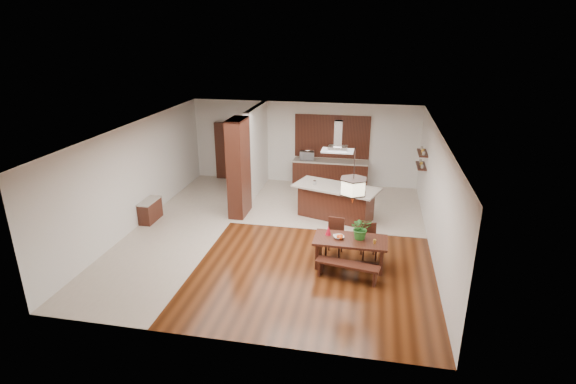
% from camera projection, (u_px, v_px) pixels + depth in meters
% --- Properties ---
extents(room_shell, '(9.00, 9.04, 2.92)m').
position_uv_depth(room_shell, '(277.00, 162.00, 11.53)').
color(room_shell, '#37180A').
rests_on(room_shell, ground).
extents(tile_hallway, '(2.50, 9.00, 0.01)m').
position_uv_depth(tile_hallway, '(183.00, 226.00, 12.73)').
color(tile_hallway, beige).
rests_on(tile_hallway, ground).
extents(tile_kitchen, '(5.50, 4.00, 0.01)m').
position_uv_depth(tile_kitchen, '(332.00, 204.00, 14.32)').
color(tile_kitchen, beige).
rests_on(tile_kitchen, ground).
extents(soffit_band, '(8.00, 9.00, 0.02)m').
position_uv_depth(soffit_band, '(276.00, 130.00, 11.25)').
color(soffit_band, '#3E220F').
rests_on(soffit_band, room_shell).
extents(partition_pier, '(0.45, 1.00, 2.90)m').
position_uv_depth(partition_pier, '(239.00, 168.00, 13.10)').
color(partition_pier, black).
rests_on(partition_pier, ground).
extents(partition_stub, '(0.18, 2.40, 2.90)m').
position_uv_depth(partition_stub, '(257.00, 150.00, 15.03)').
color(partition_stub, silver).
rests_on(partition_stub, ground).
extents(hallway_console, '(0.37, 0.88, 0.63)m').
position_uv_depth(hallway_console, '(150.00, 211.00, 13.00)').
color(hallway_console, black).
rests_on(hallway_console, ground).
extents(hallway_doorway, '(1.10, 0.20, 2.10)m').
position_uv_depth(hallway_doorway, '(230.00, 151.00, 16.42)').
color(hallway_doorway, black).
rests_on(hallway_doorway, ground).
extents(rear_counter, '(2.60, 0.62, 0.95)m').
position_uv_depth(rear_counter, '(330.00, 174.00, 15.77)').
color(rear_counter, black).
rests_on(rear_counter, ground).
extents(kitchen_window, '(2.60, 0.08, 1.50)m').
position_uv_depth(kitchen_window, '(332.00, 136.00, 15.57)').
color(kitchen_window, '#A46231').
rests_on(kitchen_window, room_shell).
extents(shelf_lower, '(0.26, 0.90, 0.04)m').
position_uv_depth(shelf_lower, '(421.00, 166.00, 13.46)').
color(shelf_lower, black).
rests_on(shelf_lower, room_shell).
extents(shelf_upper, '(0.26, 0.90, 0.04)m').
position_uv_depth(shelf_upper, '(422.00, 153.00, 13.33)').
color(shelf_upper, black).
rests_on(shelf_upper, room_shell).
extents(dining_table, '(1.70, 0.87, 0.70)m').
position_uv_depth(dining_table, '(350.00, 246.00, 10.44)').
color(dining_table, black).
rests_on(dining_table, ground).
extents(dining_bench, '(1.45, 0.56, 0.40)m').
position_uv_depth(dining_bench, '(347.00, 271.00, 9.99)').
color(dining_bench, black).
rests_on(dining_bench, ground).
extents(dining_chair_left, '(0.45, 0.45, 0.92)m').
position_uv_depth(dining_chair_left, '(334.00, 237.00, 11.02)').
color(dining_chair_left, black).
rests_on(dining_chair_left, ground).
extents(dining_chair_right, '(0.44, 0.44, 0.85)m').
position_uv_depth(dining_chair_right, '(369.00, 242.00, 10.86)').
color(dining_chair_right, black).
rests_on(dining_chair_right, ground).
extents(pendant_lantern, '(0.64, 0.64, 1.31)m').
position_uv_depth(pendant_lantern, '(354.00, 176.00, 9.85)').
color(pendant_lantern, '#F3EBBA').
rests_on(pendant_lantern, room_shell).
extents(foliage_plant, '(0.58, 0.53, 0.54)m').
position_uv_depth(foliage_plant, '(361.00, 228.00, 10.30)').
color(foliage_plant, '#286923').
rests_on(foliage_plant, dining_table).
extents(fruit_bowl, '(0.32, 0.32, 0.06)m').
position_uv_depth(fruit_bowl, '(339.00, 237.00, 10.41)').
color(fruit_bowl, beige).
rests_on(fruit_bowl, dining_table).
extents(napkin_cone, '(0.17, 0.17, 0.22)m').
position_uv_depth(napkin_cone, '(328.00, 230.00, 10.56)').
color(napkin_cone, '#AA0C1F').
rests_on(napkin_cone, dining_table).
extents(gold_ornament, '(0.08, 0.08, 0.10)m').
position_uv_depth(gold_ornament, '(375.00, 241.00, 10.15)').
color(gold_ornament, gold).
rests_on(gold_ornament, dining_table).
extents(kitchen_island, '(2.62, 1.75, 1.00)m').
position_uv_depth(kitchen_island, '(336.00, 202.00, 13.13)').
color(kitchen_island, black).
rests_on(kitchen_island, ground).
extents(range_hood, '(0.90, 0.55, 0.87)m').
position_uv_depth(range_hood, '(338.00, 136.00, 12.46)').
color(range_hood, silver).
rests_on(range_hood, room_shell).
extents(island_cup, '(0.14, 0.14, 0.09)m').
position_uv_depth(island_cup, '(350.00, 187.00, 12.76)').
color(island_cup, silver).
rests_on(island_cup, kitchen_island).
extents(microwave, '(0.55, 0.41, 0.28)m').
position_uv_depth(microwave, '(307.00, 156.00, 15.69)').
color(microwave, silver).
rests_on(microwave, rear_counter).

